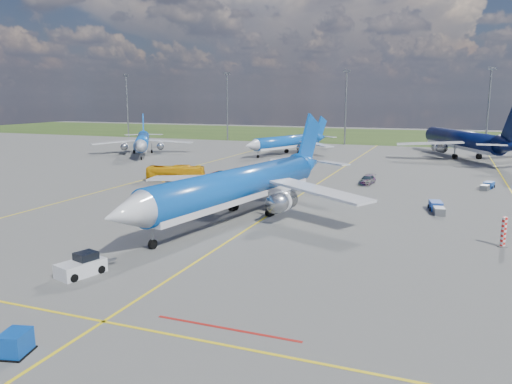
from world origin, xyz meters
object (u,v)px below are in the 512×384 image
(bg_jet_n, at_px, (460,158))
(main_airliner, at_px, (238,218))
(pushback_tug, at_px, (82,266))
(apron_bus, at_px, (176,173))
(baggage_tug_c, at_px, (267,166))
(service_car_b, at_px, (224,175))
(bg_jet_nnw, at_px, (288,154))
(service_car_a, at_px, (194,190))
(baggage_tug_e, at_px, (487,186))
(bg_jet_nw, at_px, (143,154))
(uld_container, at_px, (16,343))
(warning_post, at_px, (504,232))
(baggage_tug_w, at_px, (437,207))
(service_car_c, at_px, (367,180))

(bg_jet_n, xyz_separation_m, main_airliner, (-26.23, -76.51, 0.00))
(bg_jet_n, relative_size, pushback_tug, 8.67)
(apron_bus, height_order, baggage_tug_c, apron_bus)
(bg_jet_n, height_order, service_car_b, bg_jet_n)
(bg_jet_nnw, xyz_separation_m, bg_jet_n, (41.67, 8.15, 0.00))
(service_car_a, relative_size, baggage_tug_c, 0.72)
(bg_jet_n, distance_m, baggage_tug_e, 44.10)
(bg_jet_nw, bearing_deg, uld_container, -92.42)
(service_car_b, bearing_deg, bg_jet_nw, 47.14)
(service_car_b, height_order, baggage_tug_e, service_car_b)
(warning_post, distance_m, apron_bus, 54.59)
(pushback_tug, distance_m, baggage_tug_w, 44.30)
(warning_post, height_order, apron_bus, warning_post)
(apron_bus, xyz_separation_m, service_car_b, (6.90, 5.37, -0.67))
(warning_post, distance_m, baggage_tug_c, 58.84)
(service_car_a, bearing_deg, bg_jet_nw, 102.10)
(service_car_b, relative_size, baggage_tug_c, 1.07)
(baggage_tug_c, xyz_separation_m, baggage_tug_e, (40.97, -8.72, -0.03))
(bg_jet_nnw, height_order, main_airliner, main_airliner)
(baggage_tug_w, bearing_deg, bg_jet_n, 76.49)
(uld_container, height_order, baggage_tug_w, uld_container)
(bg_jet_nnw, relative_size, uld_container, 20.42)
(apron_bus, height_order, baggage_tug_w, apron_bus)
(bg_jet_nnw, distance_m, pushback_tug, 91.94)
(pushback_tug, relative_size, baggage_tug_e, 1.15)
(bg_jet_nw, bearing_deg, baggage_tug_w, -62.33)
(warning_post, bearing_deg, service_car_c, 119.74)
(bg_jet_n, bearing_deg, main_airliner, 46.11)
(uld_container, relative_size, service_car_c, 0.34)
(uld_container, bearing_deg, baggage_tug_c, 85.22)
(uld_container, distance_m, service_car_c, 65.69)
(main_airliner, distance_m, baggage_tug_e, 44.00)
(baggage_tug_c, bearing_deg, bg_jet_nw, 155.63)
(main_airliner, bearing_deg, service_car_a, 147.29)
(uld_container, height_order, baggage_tug_e, uld_container)
(bg_jet_n, distance_m, baggage_tug_w, 64.26)
(warning_post, height_order, baggage_tug_w, warning_post)
(apron_bus, xyz_separation_m, service_car_c, (31.71, 9.35, -0.69))
(warning_post, relative_size, bg_jet_nnw, 0.09)
(bg_jet_n, bearing_deg, bg_jet_nnw, -13.90)
(main_airliner, relative_size, service_car_b, 8.48)
(warning_post, bearing_deg, service_car_a, 162.24)
(baggage_tug_c, bearing_deg, pushback_tug, -89.33)
(main_airliner, bearing_deg, service_car_b, 128.72)
(service_car_c, relative_size, baggage_tug_w, 0.94)
(baggage_tug_c, relative_size, baggage_tug_e, 1.04)
(bg_jet_nnw, distance_m, baggage_tug_w, 67.63)
(service_car_b, bearing_deg, bg_jet_n, -43.44)
(bg_jet_nw, xyz_separation_m, service_car_b, (36.23, -28.30, 0.73))
(apron_bus, distance_m, baggage_tug_e, 51.79)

